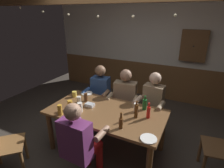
{
  "coord_description": "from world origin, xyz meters",
  "views": [
    {
      "loc": [
        1.21,
        -2.07,
        2.15
      ],
      "look_at": [
        0.0,
        0.33,
        1.11
      ],
      "focal_mm": 29.44,
      "sensor_mm": 36.0,
      "label": 1
    }
  ],
  "objects_px": {
    "pint_glass_4": "(79,100)",
    "person_3": "(80,141)",
    "condiment_caddy": "(90,105)",
    "plate_1": "(148,139)",
    "bottle_1": "(145,104)",
    "pint_glass_0": "(70,105)",
    "wall_dart_cabinet": "(194,46)",
    "person_2": "(152,103)",
    "pint_glass_1": "(86,97)",
    "bottle_2": "(148,112)",
    "bottle_0": "(136,111)",
    "person_1": "(124,98)",
    "person_0": "(99,92)",
    "table_candle": "(77,113)",
    "bottle_3": "(121,122)",
    "pint_glass_3": "(80,107)",
    "pint_glass_6": "(136,107)",
    "plate_0": "(87,93)",
    "dining_table": "(106,116)",
    "pint_glass_2": "(60,110)",
    "pint_glass_5": "(74,94)"
  },
  "relations": [
    {
      "from": "plate_0",
      "to": "pint_glass_5",
      "type": "xyz_separation_m",
      "value": [
        -0.12,
        -0.21,
        0.04
      ]
    },
    {
      "from": "dining_table",
      "to": "bottle_0",
      "type": "relative_size",
      "value": 6.86
    },
    {
      "from": "person_3",
      "to": "plate_1",
      "type": "distance_m",
      "value": 0.85
    },
    {
      "from": "bottle_3",
      "to": "pint_glass_6",
      "type": "xyz_separation_m",
      "value": [
        0.03,
        0.5,
        -0.02
      ]
    },
    {
      "from": "condiment_caddy",
      "to": "bottle_2",
      "type": "height_order",
      "value": "bottle_2"
    },
    {
      "from": "person_0",
      "to": "pint_glass_6",
      "type": "height_order",
      "value": "person_0"
    },
    {
      "from": "pint_glass_6",
      "to": "person_3",
      "type": "bearing_deg",
      "value": -114.95
    },
    {
      "from": "person_0",
      "to": "bottle_1",
      "type": "bearing_deg",
      "value": 153.18
    },
    {
      "from": "person_1",
      "to": "table_candle",
      "type": "distance_m",
      "value": 1.06
    },
    {
      "from": "plate_0",
      "to": "pint_glass_2",
      "type": "xyz_separation_m",
      "value": [
        0.07,
        -0.81,
        0.07
      ]
    },
    {
      "from": "person_3",
      "to": "pint_glass_4",
      "type": "distance_m",
      "value": 0.93
    },
    {
      "from": "dining_table",
      "to": "condiment_caddy",
      "type": "bearing_deg",
      "value": 176.71
    },
    {
      "from": "pint_glass_4",
      "to": "person_3",
      "type": "bearing_deg",
      "value": -53.83
    },
    {
      "from": "plate_0",
      "to": "bottle_1",
      "type": "xyz_separation_m",
      "value": [
        1.15,
        -0.09,
        0.08
      ]
    },
    {
      "from": "pint_glass_2",
      "to": "pint_glass_0",
      "type": "bearing_deg",
      "value": 78.97
    },
    {
      "from": "pint_glass_3",
      "to": "bottle_0",
      "type": "bearing_deg",
      "value": 15.8
    },
    {
      "from": "person_0",
      "to": "pint_glass_2",
      "type": "height_order",
      "value": "person_0"
    },
    {
      "from": "bottle_1",
      "to": "pint_glass_0",
      "type": "height_order",
      "value": "bottle_1"
    },
    {
      "from": "condiment_caddy",
      "to": "pint_glass_1",
      "type": "relative_size",
      "value": 0.96
    },
    {
      "from": "condiment_caddy",
      "to": "pint_glass_4",
      "type": "relative_size",
      "value": 1.26
    },
    {
      "from": "bottle_1",
      "to": "pint_glass_0",
      "type": "xyz_separation_m",
      "value": [
        -1.04,
        -0.53,
        -0.01
      ]
    },
    {
      "from": "pint_glass_2",
      "to": "pint_glass_3",
      "type": "height_order",
      "value": "pint_glass_2"
    },
    {
      "from": "bottle_0",
      "to": "bottle_2",
      "type": "height_order",
      "value": "bottle_0"
    },
    {
      "from": "bottle_0",
      "to": "pint_glass_2",
      "type": "relative_size",
      "value": 1.65
    },
    {
      "from": "bottle_1",
      "to": "pint_glass_0",
      "type": "relative_size",
      "value": 1.49
    },
    {
      "from": "dining_table",
      "to": "plate_1",
      "type": "bearing_deg",
      "value": -25.28
    },
    {
      "from": "person_0",
      "to": "condiment_caddy",
      "type": "relative_size",
      "value": 8.56
    },
    {
      "from": "plate_1",
      "to": "wall_dart_cabinet",
      "type": "relative_size",
      "value": 0.29
    },
    {
      "from": "bottle_3",
      "to": "pint_glass_2",
      "type": "distance_m",
      "value": 0.95
    },
    {
      "from": "bottle_1",
      "to": "person_0",
      "type": "bearing_deg",
      "value": 159.8
    },
    {
      "from": "bottle_0",
      "to": "pint_glass_4",
      "type": "height_order",
      "value": "bottle_0"
    },
    {
      "from": "pint_glass_3",
      "to": "bottle_3",
      "type": "bearing_deg",
      "value": -8.28
    },
    {
      "from": "condiment_caddy",
      "to": "plate_1",
      "type": "bearing_deg",
      "value": -19.57
    },
    {
      "from": "pint_glass_0",
      "to": "pint_glass_6",
      "type": "bearing_deg",
      "value": 23.31
    },
    {
      "from": "person_3",
      "to": "table_candle",
      "type": "distance_m",
      "value": 0.53
    },
    {
      "from": "person_3",
      "to": "pint_glass_1",
      "type": "bearing_deg",
      "value": 121.19
    },
    {
      "from": "person_3",
      "to": "pint_glass_4",
      "type": "bearing_deg",
      "value": 128.03
    },
    {
      "from": "bottle_1",
      "to": "pint_glass_2",
      "type": "xyz_separation_m",
      "value": [
        -1.07,
        -0.72,
        -0.01
      ]
    },
    {
      "from": "table_candle",
      "to": "plate_1",
      "type": "height_order",
      "value": "table_candle"
    },
    {
      "from": "bottle_3",
      "to": "pint_glass_0",
      "type": "relative_size",
      "value": 1.49
    },
    {
      "from": "person_1",
      "to": "bottle_1",
      "type": "height_order",
      "value": "person_1"
    },
    {
      "from": "bottle_0",
      "to": "person_1",
      "type": "bearing_deg",
      "value": 124.83
    },
    {
      "from": "condiment_caddy",
      "to": "table_candle",
      "type": "bearing_deg",
      "value": -93.16
    },
    {
      "from": "table_candle",
      "to": "pint_glass_6",
      "type": "distance_m",
      "value": 0.89
    },
    {
      "from": "person_0",
      "to": "pint_glass_6",
      "type": "distance_m",
      "value": 1.09
    },
    {
      "from": "person_2",
      "to": "bottle_1",
      "type": "relative_size",
      "value": 5.25
    },
    {
      "from": "bottle_0",
      "to": "pint_glass_2",
      "type": "height_order",
      "value": "bottle_0"
    },
    {
      "from": "bottle_1",
      "to": "pint_glass_3",
      "type": "distance_m",
      "value": 1.0
    },
    {
      "from": "person_3",
      "to": "pint_glass_6",
      "type": "bearing_deg",
      "value": 66.92
    },
    {
      "from": "plate_1",
      "to": "pint_glass_1",
      "type": "bearing_deg",
      "value": 157.61
    }
  ]
}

